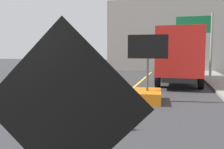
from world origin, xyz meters
TOP-DOWN VIEW (x-y plane):
  - lane_center_stripe at (0.00, 6.00)m, footprint 0.14×36.00m
  - roadwork_sign at (1.26, 1.71)m, footprint 1.62×0.22m
  - arrow_board_trailer at (1.18, 9.43)m, footprint 1.60×1.87m
  - box_truck at (2.53, 15.62)m, footprint 2.74×7.60m
  - pickup_car at (-2.86, 11.26)m, footprint 2.37×5.13m
  - highway_guide_sign at (4.18, 19.88)m, footprint 2.79×0.18m
  - far_building_block at (3.71, 29.14)m, footprint 17.32×7.95m
  - traffic_cone_near_sign at (0.86, 3.65)m, footprint 0.36×0.36m
  - traffic_cone_mid_lane at (0.83, 5.65)m, footprint 0.36×0.36m
  - traffic_cone_far_lane at (0.92, 7.91)m, footprint 0.36×0.36m

SIDE VIEW (x-z plane):
  - lane_center_stripe at x=0.00m, z-range 0.00..0.01m
  - traffic_cone_far_lane at x=0.92m, z-range -0.01..0.58m
  - traffic_cone_near_sign at x=0.86m, z-range -0.01..0.72m
  - traffic_cone_mid_lane at x=0.83m, z-range -0.01..0.76m
  - arrow_board_trailer at x=1.18m, z-range -0.87..1.83m
  - pickup_car at x=-2.86m, z-range 0.01..1.39m
  - roadwork_sign at x=1.26m, z-range 0.30..2.64m
  - box_truck at x=2.53m, z-range 0.14..3.48m
  - highway_guide_sign at x=4.18m, z-range 0.92..5.92m
  - far_building_block at x=3.71m, z-range 0.00..7.51m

